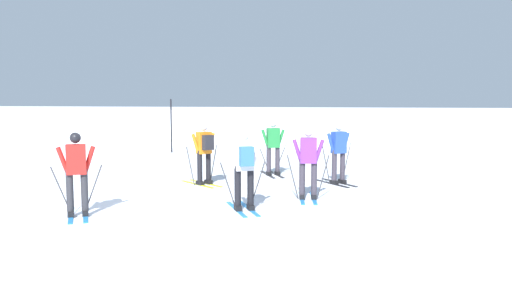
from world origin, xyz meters
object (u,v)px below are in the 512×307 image
at_px(skier_white, 244,166).
at_px(trail_marker_pole, 171,126).
at_px(skier_purple, 308,161).
at_px(skier_red, 77,172).
at_px(skier_orange, 204,151).
at_px(skier_green, 273,146).
at_px(skier_blue, 338,151).

distance_m(skier_white, trail_marker_pole, 12.48).
bearing_deg(skier_purple, skier_white, -127.76).
relative_size(skier_red, skier_orange, 1.00).
relative_size(skier_white, skier_green, 1.00).
height_order(skier_red, skier_green, same).
relative_size(skier_purple, skier_orange, 1.00).
bearing_deg(skier_red, skier_white, 20.71).
bearing_deg(skier_green, skier_red, -114.33).
bearing_deg(skier_blue, skier_orange, -165.85).
xyz_separation_m(skier_blue, skier_green, (-2.06, 1.25, -0.00)).
bearing_deg(skier_purple, skier_red, -147.97).
xyz_separation_m(skier_purple, skier_orange, (-3.02, 1.49, 0.04)).
xyz_separation_m(skier_blue, trail_marker_pole, (-7.65, 7.08, 0.26)).
bearing_deg(skier_white, skier_orange, 121.33).
bearing_deg(skier_red, skier_green, 65.67).
bearing_deg(skier_blue, skier_red, -133.98).
xyz_separation_m(skier_white, skier_orange, (-1.84, 3.02, 0.00)).
bearing_deg(skier_purple, trail_marker_pole, 126.73).
bearing_deg(skier_red, skier_purple, 32.03).
bearing_deg(trail_marker_pole, skier_orange, -63.12).
relative_size(skier_green, trail_marker_pole, 0.73).
relative_size(skier_red, skier_green, 1.00).
relative_size(skier_purple, skier_red, 1.00).
distance_m(skier_blue, skier_red, 7.12).
distance_m(skier_orange, trail_marker_pole, 8.95).
relative_size(skier_purple, skier_white, 1.00).
height_order(skier_red, skier_orange, same).
bearing_deg(skier_blue, skier_green, 148.78).
distance_m(skier_white, skier_green, 5.18).
relative_size(skier_blue, skier_green, 1.00).
height_order(skier_green, trail_marker_pole, trail_marker_pole).
xyz_separation_m(skier_green, trail_marker_pole, (-5.58, 5.83, 0.26)).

